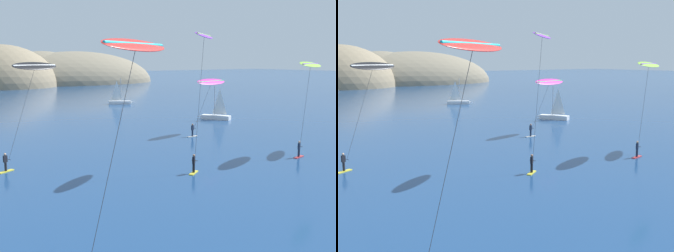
% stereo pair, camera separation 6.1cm
% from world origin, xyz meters
% --- Properties ---
extents(headland_island, '(148.63, 59.72, 30.49)m').
position_xyz_m(headland_island, '(19.50, 160.09, 0.00)').
color(headland_island, '#6B6656').
rests_on(headland_island, ground).
extents(sailboat_near, '(3.77, 5.63, 5.70)m').
position_xyz_m(sailboat_near, '(25.30, 49.54, 0.64)').
color(sailboat_near, white).
rests_on(sailboat_near, ground).
extents(sailboat_far, '(5.66, 3.72, 5.70)m').
position_xyz_m(sailboat_far, '(24.11, 79.48, 0.64)').
color(sailboat_far, white).
rests_on(sailboat_far, ground).
extents(kitesurfer_lime, '(6.69, 3.95, 9.73)m').
position_xyz_m(kitesurfer_lime, '(16.71, 24.86, 8.85)').
color(kitesurfer_lime, red).
rests_on(kitesurfer_lime, ground).
extents(kitesurfer_black, '(6.64, 3.00, 9.73)m').
position_xyz_m(kitesurfer_black, '(-8.68, 36.20, 8.48)').
color(kitesurfer_black, yellow).
rests_on(kitesurfer_black, ground).
extents(kitesurfer_purple, '(5.90, 4.68, 12.40)m').
position_xyz_m(kitesurfer_purple, '(4.07, 27.04, 11.04)').
color(kitesurfer_purple, yellow).
rests_on(kitesurfer_purple, ground).
extents(kitesurfer_magenta, '(7.99, 3.01, 7.36)m').
position_xyz_m(kitesurfer_magenta, '(16.19, 40.10, 6.51)').
color(kitesurfer_magenta, silver).
rests_on(kitesurfer_magenta, ground).
extents(kitesurfer_red, '(7.19, 4.35, 10.92)m').
position_xyz_m(kitesurfer_red, '(-11.28, 13.54, 9.61)').
color(kitesurfer_red, red).
rests_on(kitesurfer_red, ground).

